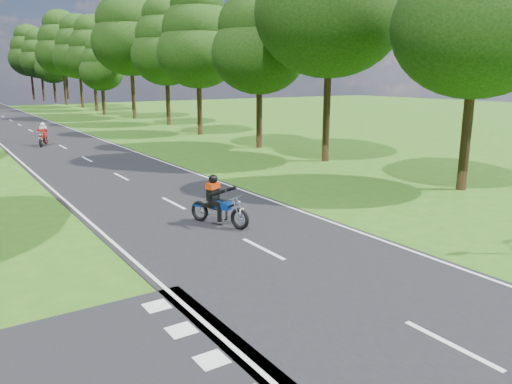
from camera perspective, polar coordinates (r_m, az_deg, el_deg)
ground at (r=12.35m, az=6.06°, el=-9.19°), size 160.00×160.00×0.00m
main_road at (r=59.43m, az=-26.24°, el=7.35°), size 7.00×140.00×0.02m
road_markings at (r=57.56m, az=-26.13°, el=7.23°), size 7.40×140.00×0.01m
treeline at (r=69.50m, az=-26.86°, el=14.78°), size 40.00×115.35×14.78m
rider_near_blue at (r=15.80m, az=-4.26°, el=-0.95°), size 1.34×2.05×1.63m
rider_far_red at (r=36.89m, az=-23.18°, el=6.10°), size 1.28×1.97×1.56m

